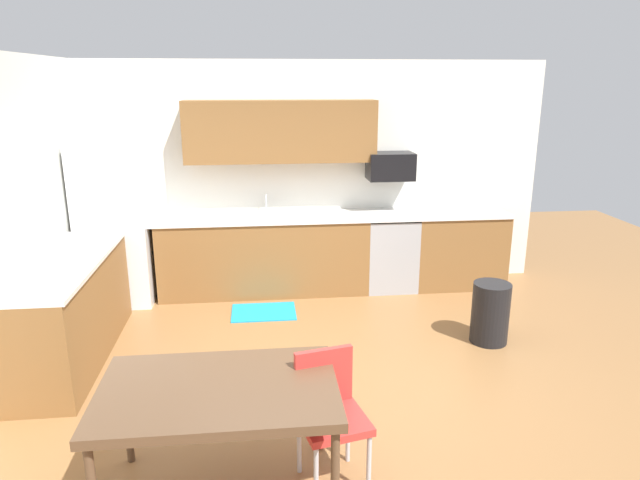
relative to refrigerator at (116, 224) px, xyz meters
The scene contains 17 objects.
ground_plane 3.24m from the refrigerator, 45.52° to the right, with size 12.00×12.00×0.00m, color olive.
wall_back 2.26m from the refrigerator, 11.16° to the left, with size 5.80×0.10×2.70m, color silver.
cabinet_run_back 1.72m from the refrigerator, ahead, with size 2.44×0.60×0.90m, color brown.
cabinet_run_back_right 4.05m from the refrigerator, ahead, with size 1.11×0.60×0.90m, color brown.
cabinet_run_left 1.50m from the refrigerator, 94.83° to the right, with size 0.60×2.00×0.90m, color brown.
countertop_back 2.18m from the refrigerator, ahead, with size 4.80×0.64×0.04m, color silver.
countertop_left 1.43m from the refrigerator, 94.83° to the right, with size 0.64×2.00×0.04m, color silver.
upper_cabinets_back 2.13m from the refrigerator, ahead, with size 2.20×0.34×0.70m, color brown.
refrigerator is the anchor object (origin of this frame).
oven_range 3.21m from the refrigerator, ahead, with size 0.60×0.60×0.91m.
microwave 3.23m from the refrigerator, ahead, with size 0.54×0.36×0.32m, color black.
sink_basin 1.69m from the refrigerator, ahead, with size 0.48×0.40×0.14m, color #A5A8AD.
sink_faucet 1.72m from the refrigerator, ahead, with size 0.02×0.02×0.24m, color #B2B5BA.
dining_table 3.65m from the refrigerator, 68.29° to the right, with size 1.40×0.90×0.75m.
chair_near_table 3.88m from the refrigerator, 58.48° to the right, with size 0.48×0.48×0.85m.
trash_bin 4.14m from the refrigerator, 21.72° to the right, with size 0.36×0.36×0.60m, color black.
floor_mat 1.95m from the refrigerator, 19.32° to the right, with size 0.70×0.50×0.01m, color #198CBF.
Camera 1 is at (-0.56, -4.14, 2.48)m, focal length 31.63 mm.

